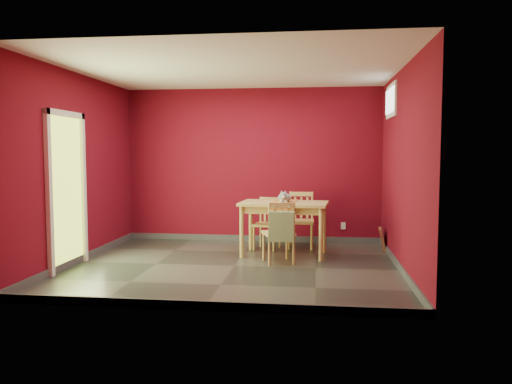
# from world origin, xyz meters

# --- Properties ---
(ground) EXTENTS (4.50, 4.50, 0.00)m
(ground) POSITION_xyz_m (0.00, 0.00, 0.00)
(ground) COLOR #2D342D
(ground) RESTS_ON ground
(room_shell) EXTENTS (4.50, 4.50, 4.50)m
(room_shell) POSITION_xyz_m (0.00, 0.00, 0.05)
(room_shell) COLOR #600918
(room_shell) RESTS_ON ground
(doorway) EXTENTS (0.06, 1.01, 2.13)m
(doorway) POSITION_xyz_m (-2.23, -0.40, 1.12)
(doorway) COLOR #B7D838
(doorway) RESTS_ON ground
(window) EXTENTS (0.05, 0.90, 0.50)m
(window) POSITION_xyz_m (2.23, 1.00, 2.35)
(window) COLOR white
(window) RESTS_ON room_shell
(outlet_plate) EXTENTS (0.08, 0.02, 0.12)m
(outlet_plate) POSITION_xyz_m (1.60, 1.99, 0.30)
(outlet_plate) COLOR silver
(outlet_plate) RESTS_ON room_shell
(dining_table) EXTENTS (1.37, 0.88, 0.82)m
(dining_table) POSITION_xyz_m (0.64, 0.82, 0.72)
(dining_table) COLOR tan
(dining_table) RESTS_ON ground
(table_runner) EXTENTS (0.41, 0.77, 0.37)m
(table_runner) POSITION_xyz_m (0.64, 0.70, 0.76)
(table_runner) COLOR #BD7130
(table_runner) RESTS_ON dining_table
(chair_far_left) EXTENTS (0.47, 0.47, 0.84)m
(chair_far_left) POSITION_xyz_m (0.34, 1.33, 0.43)
(chair_far_left) COLOR tan
(chair_far_left) RESTS_ON ground
(chair_far_right) EXTENTS (0.43, 0.43, 0.92)m
(chair_far_right) POSITION_xyz_m (0.88, 1.48, 0.47)
(chair_far_right) COLOR tan
(chair_far_right) RESTS_ON ground
(chair_near) EXTENTS (0.53, 0.53, 0.88)m
(chair_near) POSITION_xyz_m (0.60, 0.27, 0.45)
(chair_near) COLOR tan
(chair_near) RESTS_ON ground
(tote_bag) EXTENTS (0.35, 0.20, 0.48)m
(tote_bag) POSITION_xyz_m (0.65, 0.06, 0.56)
(tote_bag) COLOR #7FA066
(tote_bag) RESTS_ON chair_near
(cat) EXTENTS (0.32, 0.44, 0.20)m
(cat) POSITION_xyz_m (0.64, 0.78, 0.92)
(cat) COLOR slate
(cat) RESTS_ON table_runner
(picture_frame) EXTENTS (0.16, 0.37, 0.36)m
(picture_frame) POSITION_xyz_m (2.19, 1.38, 0.18)
(picture_frame) COLOR brown
(picture_frame) RESTS_ON ground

